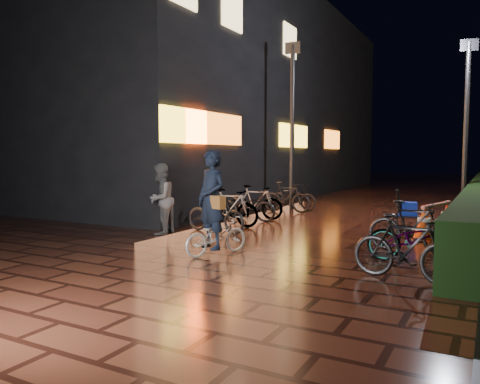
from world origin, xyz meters
The scene contains 10 objects.
ground centered at (0.00, 0.00, 0.00)m, with size 80.00×80.00×0.00m, color #381911.
bystander_person centered at (-3.20, 0.16, 0.83)m, with size 0.80×0.63×1.65m, color #5F5F61.
storefront_block centered at (-9.50, 11.50, 4.50)m, with size 12.09×22.00×9.00m.
lamp_post_hedge centered at (2.84, 6.67, 2.84)m, with size 0.49×0.19×5.16m.
lamp_post_sf centered at (-2.42, 6.28, 3.07)m, with size 0.53×0.16×5.59m.
cyclist centered at (-0.89, -1.22, 0.72)m, with size 0.95×1.44×1.95m.
traffic_barrier centered at (2.49, 2.95, 0.38)m, with size 0.86×1.86×0.76m.
cart_assembly centered at (1.83, 2.96, 0.55)m, with size 0.66×0.70×1.07m.
parked_bikes_storefront centered at (-2.34, 3.51, 0.46)m, with size 1.99×6.02×0.98m.
parked_bikes_hedge centered at (2.43, -0.22, 0.47)m, with size 1.94×2.85×0.98m.
Camera 1 is at (3.60, -8.48, 1.85)m, focal length 35.00 mm.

